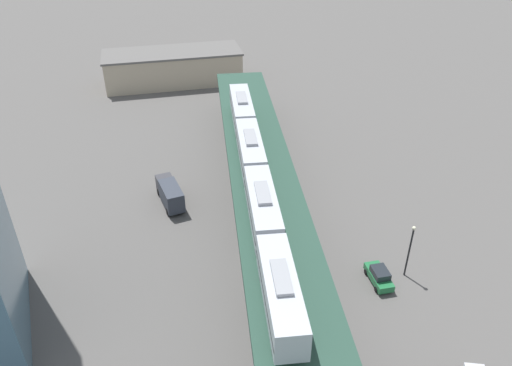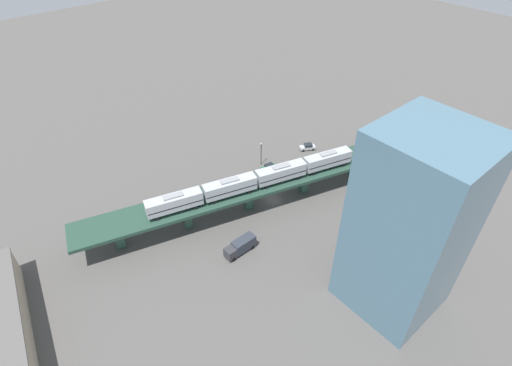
# 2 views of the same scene
# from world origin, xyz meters

# --- Properties ---
(ground_plane) EXTENTS (400.00, 400.00, 0.00)m
(ground_plane) POSITION_xyz_m (0.00, 0.00, 0.00)
(ground_plane) COLOR #514F4C
(elevated_viaduct) EXTENTS (34.06, 90.62, 6.53)m
(elevated_viaduct) POSITION_xyz_m (-0.04, -0.15, 5.63)
(elevated_viaduct) COLOR #244135
(elevated_viaduct) RESTS_ON ground
(subway_train) EXTENTS (16.76, 48.56, 4.45)m
(subway_train) POSITION_xyz_m (0.12, 5.36, 9.07)
(subway_train) COLOR #ADB2BA
(subway_train) RESTS_ON elevated_viaduct
(street_car_green) EXTENTS (2.58, 4.66, 1.89)m
(street_car_green) POSITION_xyz_m (9.64, -7.43, 0.94)
(street_car_green) COLOR #1E6638
(street_car_green) RESTS_ON ground
(delivery_truck) EXTENTS (2.44, 7.22, 3.20)m
(delivery_truck) POSITION_xyz_m (-7.91, 16.60, 1.76)
(delivery_truck) COLOR #333338
(delivery_truck) RESTS_ON ground
(street_lamp) EXTENTS (0.44, 0.44, 6.94)m
(street_lamp) POSITION_xyz_m (13.05, -7.61, 4.11)
(street_lamp) COLOR black
(street_lamp) RESTS_ON ground
(warehouse_building) EXTENTS (29.88, 14.90, 6.80)m
(warehouse_building) POSITION_xyz_m (4.37, 60.73, 3.41)
(warehouse_building) COLOR tan
(warehouse_building) RESTS_ON ground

